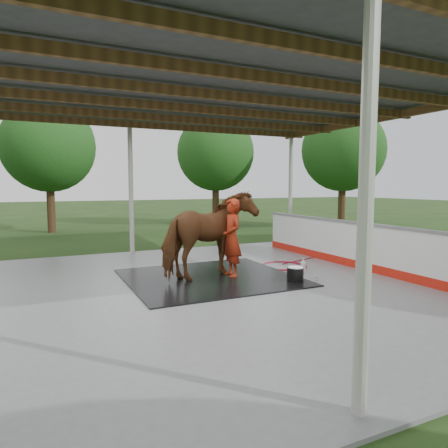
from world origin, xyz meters
name	(u,v)px	position (x,y,z in m)	size (l,w,h in m)	color
ground	(184,292)	(0.00, 0.00, 0.00)	(100.00, 100.00, 0.00)	#1E3814
concrete_slab	(184,291)	(0.00, 0.00, 0.03)	(12.00, 10.00, 0.05)	slate
pavilion_structure	(182,85)	(0.00, 0.00, 3.97)	(12.60, 10.60, 4.05)	beige
dasher_board	(363,247)	(4.60, 0.00, 0.59)	(0.16, 8.00, 1.15)	red
tree_belt	(182,105)	(0.30, 0.90, 3.79)	(28.00, 28.00, 5.80)	#382314
rubber_mat	(210,277)	(0.86, 0.72, 0.06)	(3.59, 3.37, 0.03)	black
horse	(210,234)	(0.86, 0.72, 1.03)	(1.03, 2.25, 1.90)	brown
handler	(232,238)	(1.36, 0.67, 0.93)	(0.64, 0.42, 1.75)	#A92812
wash_bucket	(295,274)	(2.35, -0.39, 0.22)	(0.35, 0.35, 0.33)	black
soap_bottle_a	(303,265)	(3.05, 0.30, 0.22)	(0.13, 0.13, 0.34)	silver
soap_bottle_b	(316,277)	(2.82, -0.48, 0.13)	(0.07, 0.08, 0.16)	#338CD8
hose_coil	(284,266)	(3.07, 1.13, 0.06)	(2.12, 1.28, 0.02)	maroon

